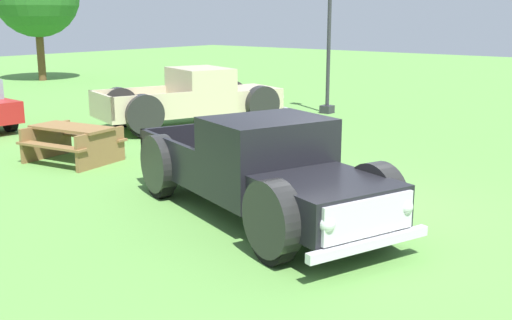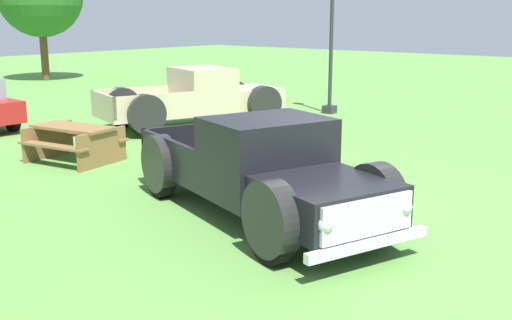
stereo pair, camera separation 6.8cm
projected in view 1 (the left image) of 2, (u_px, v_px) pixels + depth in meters
The scene contains 5 objects.
ground_plane at pixel (333, 210), 10.18m from camera, with size 80.00×80.00×0.00m, color #5B9342.
pickup_truck_foreground at pixel (269, 173), 9.46m from camera, with size 3.46×5.57×1.61m.
pickup_truck_behind_left at pixel (203, 98), 17.83m from camera, with size 5.70×3.55×1.65m.
lamp_post_near at pixel (329, 39), 19.65m from camera, with size 0.36×0.36×4.51m.
picnic_table at pixel (72, 139), 13.43m from camera, with size 1.77×2.03×0.78m.
Camera 1 is at (-8.35, -5.16, 3.12)m, focal length 43.80 mm.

